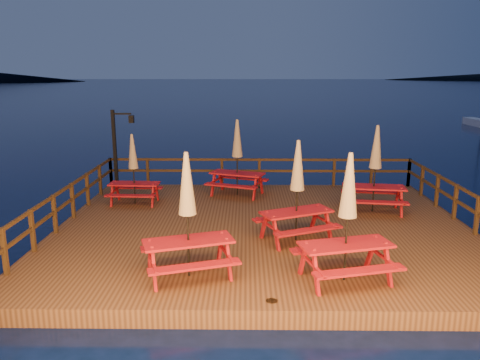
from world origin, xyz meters
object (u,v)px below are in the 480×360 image
(picnic_table_2, at_px, (133,168))
(picnic_table_0, at_px, (297,189))
(lamp_post, at_px, (118,142))
(picnic_table_1, at_px, (237,156))

(picnic_table_2, bearing_deg, picnic_table_0, -31.81)
(picnic_table_0, bearing_deg, picnic_table_2, 121.69)
(lamp_post, distance_m, picnic_table_2, 2.55)
(lamp_post, xyz_separation_m, picnic_table_1, (4.55, -1.06, -0.36))
(lamp_post, relative_size, picnic_table_2, 1.26)
(picnic_table_2, bearing_deg, lamp_post, 117.72)
(lamp_post, relative_size, picnic_table_0, 1.11)
(picnic_table_1, xyz_separation_m, picnic_table_2, (-3.48, -1.19, -0.19))
(picnic_table_0, distance_m, picnic_table_2, 6.21)
(lamp_post, height_order, picnic_table_2, lamp_post)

